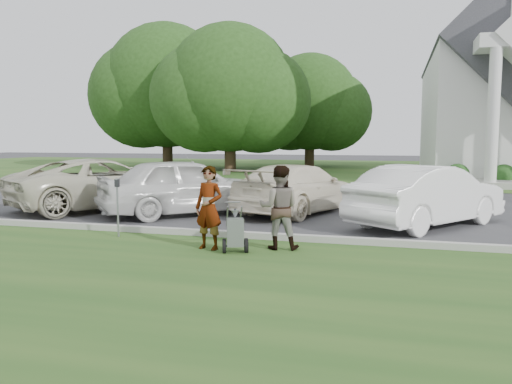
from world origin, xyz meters
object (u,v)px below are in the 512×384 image
at_px(tree_left, 230,94).
at_px(car_c, 298,188).
at_px(parking_meter_near, 118,200).
at_px(person_left, 209,209).
at_px(car_b, 185,186).
at_px(church, 510,74).
at_px(tree_far, 166,92).
at_px(striping_cart, 235,233).
at_px(car_a, 103,183).
at_px(person_right, 279,208).
at_px(car_d, 428,196).
at_px(tree_back, 310,107).

bearing_deg(tree_left, car_c, -65.41).
height_order(parking_meter_near, car_c, car_c).
relative_size(person_left, car_b, 0.34).
height_order(church, parking_meter_near, church).
distance_m(tree_far, striping_cart, 29.73).
bearing_deg(parking_meter_near, car_a, 126.02).
relative_size(person_right, parking_meter_near, 1.26).
bearing_deg(person_right, car_a, -42.11).
distance_m(tree_left, car_b, 19.68).
relative_size(person_right, car_d, 0.35).
xyz_separation_m(tree_left, striping_cart, (7.76, -22.81, -4.73)).
bearing_deg(car_d, car_b, 35.81).
relative_size(parking_meter_near, car_c, 0.26).
height_order(car_a, car_b, car_b).
bearing_deg(car_d, tree_back, -37.49).
relative_size(church, striping_cart, 23.42).
height_order(car_b, car_c, car_b).
height_order(car_c, car_d, car_d).
bearing_deg(striping_cart, car_a, 119.95).
height_order(tree_left, tree_back, tree_left).
height_order(person_right, car_c, person_right).
height_order(parking_meter_near, car_d, car_d).
xyz_separation_m(church, car_d, (-5.59, -19.83, -5.18)).
height_order(tree_left, person_right, tree_left).
xyz_separation_m(person_right, car_c, (-0.57, 4.97, -0.10)).
bearing_deg(car_c, car_d, 178.38).
relative_size(tree_far, person_left, 7.17).
bearing_deg(church, person_right, -110.02).
bearing_deg(tree_far, car_b, -63.22).
relative_size(church, car_a, 4.31).
height_order(person_left, car_a, person_left).
distance_m(person_left, car_b, 4.70).
bearing_deg(striping_cart, car_c, 67.53).
relative_size(striping_cart, car_a, 0.18).
xyz_separation_m(tree_back, striping_cart, (3.76, -30.81, -4.34)).
height_order(tree_far, striping_cart, tree_far).
bearing_deg(car_d, car_a, 32.86).
distance_m(person_right, car_c, 5.00).
height_order(car_b, car_d, car_b).
bearing_deg(person_left, tree_back, 108.45).
xyz_separation_m(person_left, car_b, (-2.30, 4.10, 0.01)).
relative_size(person_left, car_c, 0.33).
distance_m(tree_far, car_b, 24.65).
xyz_separation_m(church, car_b, (-12.12, -19.70, -5.12)).
distance_m(striping_cart, car_c, 5.52).
height_order(car_a, car_c, car_a).
xyz_separation_m(striping_cart, person_left, (-0.58, 0.14, 0.43)).
distance_m(tree_back, person_left, 31.09).
distance_m(person_right, car_a, 7.85).
height_order(tree_left, car_b, tree_left).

